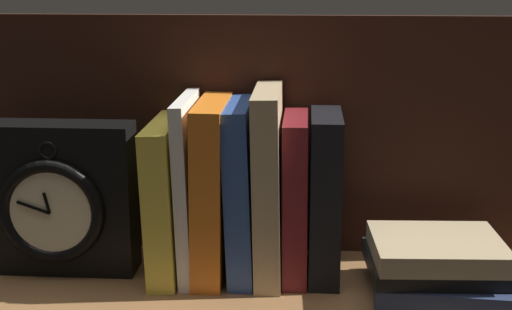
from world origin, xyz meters
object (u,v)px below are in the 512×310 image
object	(u,v)px
book_blue_modern	(241,190)
book_maroon_dawkins	(296,197)
book_tan_shortstories	(269,184)
book_black_skeptic	(325,196)
book_stack_side	(441,267)
book_yellow_seinlanguage	(168,197)
book_orange_pandolfini	(212,189)
book_white_catcher	(189,186)
framed_clock	(58,200)

from	to	relation	value
book_blue_modern	book_maroon_dawkins	distance (cm)	7.00
book_tan_shortstories	book_black_skeptic	size ratio (longest dim) A/B	1.14
book_maroon_dawkins	book_stack_side	world-z (taller)	book_maroon_dawkins
book_blue_modern	book_yellow_seinlanguage	bearing A→B (deg)	180.00
book_yellow_seinlanguage	book_blue_modern	world-z (taller)	book_blue_modern
book_tan_shortstories	book_stack_side	xyz separation A→B (cm)	(21.44, -4.78, -8.68)
book_orange_pandolfini	book_tan_shortstories	xyz separation A→B (cm)	(7.23, 0.00, 0.80)
book_white_catcher	book_maroon_dawkins	size ratio (longest dim) A/B	1.11
book_tan_shortstories	book_stack_side	world-z (taller)	book_tan_shortstories
book_blue_modern	book_stack_side	xyz separation A→B (cm)	(24.94, -4.78, -7.81)
book_tan_shortstories	book_maroon_dawkins	distance (cm)	3.85
book_orange_pandolfini	book_blue_modern	size ratio (longest dim) A/B	1.01
book_black_skeptic	book_blue_modern	bearing A→B (deg)	180.00
book_blue_modern	book_maroon_dawkins	xyz separation A→B (cm)	(6.96, 0.00, -0.81)
book_yellow_seinlanguage	book_stack_side	xyz separation A→B (cm)	(34.50, -4.78, -6.55)
book_tan_shortstories	book_orange_pandolfini	bearing A→B (deg)	180.00
book_maroon_dawkins	book_orange_pandolfini	bearing A→B (deg)	180.00
book_stack_side	book_tan_shortstories	bearing A→B (deg)	167.42
book_maroon_dawkins	book_blue_modern	bearing A→B (deg)	180.00
book_blue_modern	book_stack_side	size ratio (longest dim) A/B	1.16
book_yellow_seinlanguage	book_orange_pandolfini	size ratio (longest dim) A/B	0.88
book_orange_pandolfini	book_yellow_seinlanguage	bearing A→B (deg)	180.00
book_yellow_seinlanguage	book_white_catcher	bearing A→B (deg)	0.00
book_white_catcher	book_tan_shortstories	xyz separation A→B (cm)	(10.21, 0.00, 0.55)
book_black_skeptic	book_maroon_dawkins	bearing A→B (deg)	180.00
book_yellow_seinlanguage	book_maroon_dawkins	world-z (taller)	book_maroon_dawkins
book_white_catcher	book_blue_modern	world-z (taller)	book_white_catcher
book_blue_modern	book_stack_side	world-z (taller)	book_blue_modern
book_blue_modern	book_maroon_dawkins	size ratio (longest dim) A/B	1.08
book_white_catcher	book_blue_modern	size ratio (longest dim) A/B	1.03
book_maroon_dawkins	book_black_skeptic	bearing A→B (deg)	-0.00
book_blue_modern	book_tan_shortstories	bearing A→B (deg)	0.00
framed_clock	book_stack_side	distance (cm)	49.15
book_yellow_seinlanguage	book_maroon_dawkins	distance (cm)	16.52
book_blue_modern	book_orange_pandolfini	bearing A→B (deg)	180.00
book_black_skeptic	book_tan_shortstories	bearing A→B (deg)	180.00
book_stack_side	book_blue_modern	bearing A→B (deg)	169.14
book_white_catcher	book_tan_shortstories	size ratio (longest dim) A/B	0.95
book_blue_modern	book_white_catcher	bearing A→B (deg)	180.00
book_orange_pandolfini	book_maroon_dawkins	xyz separation A→B (cm)	(10.68, 0.00, -0.88)
book_orange_pandolfini	framed_clock	size ratio (longest dim) A/B	1.14
book_tan_shortstories	framed_clock	xyz separation A→B (cm)	(-27.17, -1.28, -2.34)
book_orange_pandolfini	book_blue_modern	world-z (taller)	book_orange_pandolfini
book_yellow_seinlanguage	book_orange_pandolfini	distance (cm)	5.98
book_tan_shortstories	book_stack_side	size ratio (longest dim) A/B	1.25
book_yellow_seinlanguage	book_tan_shortstories	bearing A→B (deg)	0.00
book_yellow_seinlanguage	book_stack_side	world-z (taller)	book_yellow_seinlanguage
book_white_catcher	book_black_skeptic	bearing A→B (deg)	-0.00
book_yellow_seinlanguage	book_orange_pandolfini	world-z (taller)	book_orange_pandolfini
book_yellow_seinlanguage	framed_clock	world-z (taller)	book_yellow_seinlanguage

